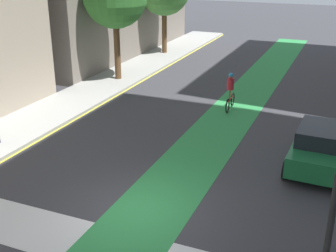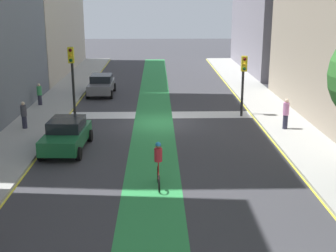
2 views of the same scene
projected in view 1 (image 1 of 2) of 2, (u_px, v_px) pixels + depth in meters
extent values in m
plane|color=#38383D|center=(137.00, 209.00, 13.08)|extent=(120.00, 120.00, 0.00)
cube|color=#2D8C47|center=(150.00, 212.00, 12.92)|extent=(2.40, 60.00, 0.01)
cube|color=silver|center=(103.00, 248.00, 11.36)|extent=(12.00, 1.80, 0.01)
cylinder|color=black|center=(336.00, 190.00, 9.61)|extent=(0.16, 0.16, 4.56)
cube|color=#196033|center=(321.00, 149.00, 15.48)|extent=(1.98, 4.27, 0.70)
cube|color=black|center=(323.00, 134.00, 15.09)|extent=(1.68, 2.07, 0.55)
cylinder|color=black|center=(301.00, 139.00, 17.21)|extent=(0.25, 0.65, 0.64)
cylinder|color=black|center=(286.00, 170.00, 14.73)|extent=(0.25, 0.65, 0.64)
torus|color=black|center=(233.00, 99.00, 21.78)|extent=(0.08, 0.68, 0.68)
torus|color=black|center=(228.00, 106.00, 20.87)|extent=(0.08, 0.68, 0.68)
cylinder|color=red|center=(230.00, 99.00, 21.26)|extent=(0.09, 0.95, 0.06)
cylinder|color=red|center=(230.00, 95.00, 21.03)|extent=(0.05, 0.05, 0.50)
cylinder|color=red|center=(230.00, 84.00, 20.83)|extent=(0.32, 0.32, 0.55)
sphere|color=#8C6647|center=(231.00, 76.00, 20.69)|extent=(0.22, 0.22, 0.22)
sphere|color=#268CCC|center=(231.00, 75.00, 20.68)|extent=(0.23, 0.23, 0.23)
cylinder|color=brown|center=(117.00, 49.00, 25.51)|extent=(0.36, 0.36, 3.48)
cylinder|color=brown|center=(164.00, 31.00, 32.37)|extent=(0.36, 0.36, 3.25)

